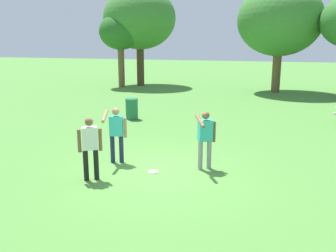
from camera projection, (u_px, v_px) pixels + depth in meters
ground_plane at (158, 171)px, 9.98m from camera, size 120.00×120.00×0.00m
person_thrower at (205, 136)px, 9.90m from camera, size 0.52×0.83×1.64m
person_catcher at (90, 145)px, 9.12m from camera, size 0.52×0.39×1.64m
person_bystander at (116, 131)px, 10.45m from camera, size 0.59×0.78×1.64m
frisbee at (153, 172)px, 9.87m from camera, size 0.28×0.28×0.03m
trash_can_beside_table at (132, 109)px, 16.57m from camera, size 0.59×0.59×0.96m
tree_tall_left at (120, 33)px, 27.60m from camera, size 3.23×3.23×5.62m
tree_broad_center at (140, 19)px, 28.37m from camera, size 5.67×5.67×7.70m
tree_far_right at (280, 20)px, 24.49m from camera, size 5.72×5.72×7.36m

